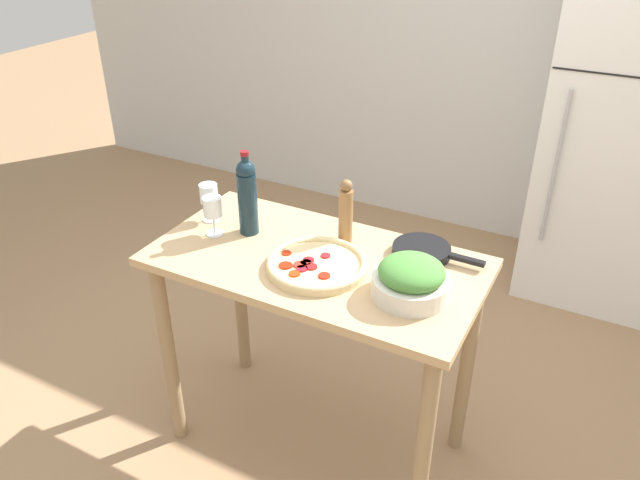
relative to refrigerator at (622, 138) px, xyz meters
The scene contains 11 objects.
ground_plane 2.18m from the refrigerator, 115.44° to the right, with size 14.00×14.00×0.00m, color #9E7A56.
wall_back 1.02m from the refrigerator, 155.82° to the left, with size 6.40×0.08×2.60m.
refrigerator is the anchor object (origin of this frame).
prep_counter 1.99m from the refrigerator, 115.44° to the right, with size 1.19×0.62×0.91m.
wine_bottle 2.10m from the refrigerator, 123.86° to the right, with size 0.07×0.07×0.33m.
wine_glass_near 2.22m from the refrigerator, 125.11° to the right, with size 0.07×0.07×0.15m.
wine_glass_far 2.20m from the refrigerator, 128.08° to the right, with size 0.07×0.07×0.15m.
pepper_mill 1.83m from the refrigerator, 116.60° to the right, with size 0.05×0.05×0.25m.
salad_bowl 1.91m from the refrigerator, 104.42° to the right, with size 0.25×0.25×0.14m.
homemade_pizza 2.02m from the refrigerator, 113.87° to the right, with size 0.35×0.35×0.03m.
cast_iron_skillet 1.68m from the refrigerator, 108.30° to the right, with size 0.33×0.21×0.04m.
Camera 1 is at (0.89, -1.66, 2.08)m, focal length 35.00 mm.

